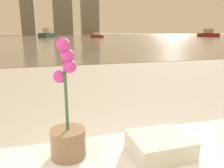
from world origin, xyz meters
name	(u,v)px	position (x,y,z in m)	size (l,w,h in m)	color
potted_orchid	(68,128)	(-0.53, 0.85, 0.67)	(0.14, 0.14, 0.47)	#8C6B4C
towel_stack	(160,145)	(-0.17, 0.76, 0.59)	(0.23, 0.20, 0.08)	silver
harbor_water	(47,36)	(0.00, 62.00, 0.01)	(180.00, 110.00, 0.01)	gray
harbor_boat_0	(97,36)	(9.07, 42.47, 0.37)	(2.20, 2.83, 1.02)	maroon
harbor_boat_1	(208,34)	(33.49, 40.69, 0.62)	(2.45, 4.83, 1.73)	maroon
harbor_boat_2	(48,34)	(-0.04, 45.22, 0.65)	(3.70, 5.09, 1.82)	#335647
skyline_tower_2	(27,0)	(-7.83, 118.00, 16.11)	(6.14, 11.75, 32.23)	gray
skyline_tower_4	(89,0)	(22.54, 118.00, 17.28)	(8.48, 8.19, 34.57)	gray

